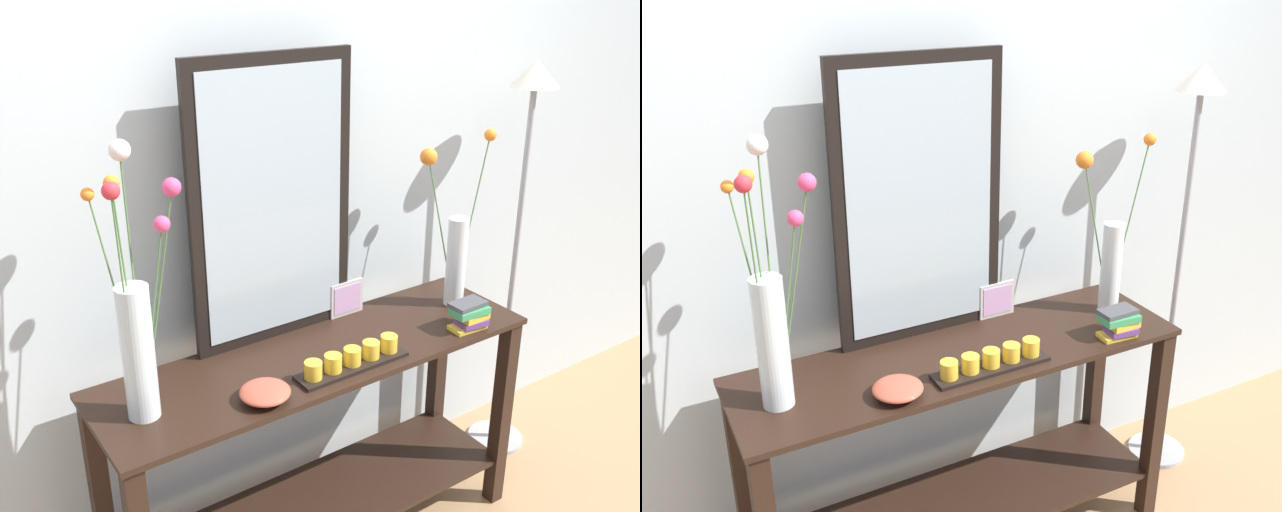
# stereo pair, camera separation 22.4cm
# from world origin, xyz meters

# --- Properties ---
(wall_back) EXTENTS (6.40, 0.08, 2.70)m
(wall_back) POSITION_xyz_m (0.00, 0.34, 1.35)
(wall_back) COLOR #B2BCC1
(wall_back) RESTS_ON ground
(console_table) EXTENTS (1.51, 0.44, 0.82)m
(console_table) POSITION_xyz_m (0.00, 0.00, 0.50)
(console_table) COLOR black
(console_table) RESTS_ON ground
(mirror_leaning) EXTENTS (0.58, 0.03, 0.95)m
(mirror_leaning) POSITION_xyz_m (-0.05, 0.19, 1.29)
(mirror_leaning) COLOR black
(mirror_leaning) RESTS_ON console_table
(tall_vase_left) EXTENTS (0.23, 0.20, 0.78)m
(tall_vase_left) POSITION_xyz_m (-0.60, -0.01, 1.09)
(tall_vase_left) COLOR silver
(tall_vase_left) RESTS_ON console_table
(vase_right) EXTENTS (0.26, 0.17, 0.64)m
(vase_right) POSITION_xyz_m (0.62, 0.04, 1.05)
(vase_right) COLOR silver
(vase_right) RESTS_ON console_table
(candle_tray) EXTENTS (0.39, 0.09, 0.07)m
(candle_tray) POSITION_xyz_m (0.03, -0.13, 0.84)
(candle_tray) COLOR black
(candle_tray) RESTS_ON console_table
(picture_frame_small) EXTENTS (0.14, 0.01, 0.13)m
(picture_frame_small) POSITION_xyz_m (0.23, 0.17, 0.88)
(picture_frame_small) COLOR #B7B2AD
(picture_frame_small) RESTS_ON console_table
(decorative_bowl) EXTENTS (0.15, 0.15, 0.05)m
(decorative_bowl) POSITION_xyz_m (-0.29, -0.14, 0.84)
(decorative_bowl) COLOR #B24C38
(decorative_bowl) RESTS_ON console_table
(book_stack) EXTENTS (0.14, 0.09, 0.10)m
(book_stack) POSITION_xyz_m (0.53, -0.15, 0.87)
(book_stack) COLOR gold
(book_stack) RESTS_ON console_table
(floor_lamp) EXTENTS (0.24, 0.24, 1.67)m
(floor_lamp) POSITION_xyz_m (1.01, 0.08, 1.13)
(floor_lamp) COLOR #9E9EA3
(floor_lamp) RESTS_ON ground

